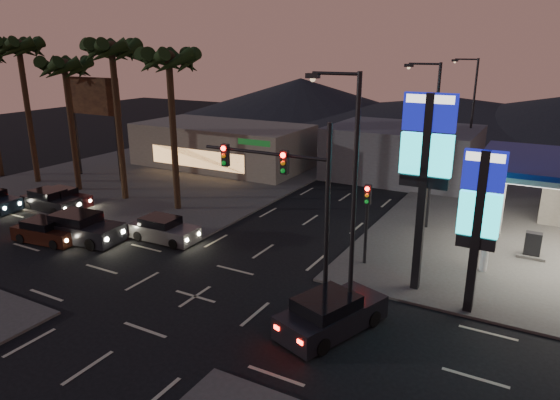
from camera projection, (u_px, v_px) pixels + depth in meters
The scene contains 24 objects.
ground at pixel (195, 297), 22.55m from camera, with size 140.00×140.00×0.00m, color black.
corner_lot_nw at pixel (164, 177), 43.34m from camera, with size 24.00×24.00×0.12m, color #47443F.
pylon_sign_tall at pixel (426, 155), 21.33m from camera, with size 2.20×0.35×9.00m.
pylon_sign_short at pixel (480, 208), 19.84m from camera, with size 1.60×0.35×7.00m.
traffic_signal_mast at pixel (290, 186), 20.94m from camera, with size 6.10×0.39×8.00m.
pedestal_signal at pixel (367, 211), 24.98m from camera, with size 0.32×0.39×4.30m.
streetlight_near at pixel (349, 190), 18.56m from camera, with size 2.14×0.25×10.00m.
streetlight_mid at pixel (431, 137), 29.43m from camera, with size 2.14×0.25×10.00m.
streetlight_far at pixel (470, 112), 41.14m from camera, with size 2.14×0.25×10.00m.
palm_a at pixel (169, 70), 31.92m from camera, with size 4.41×4.41×10.86m.
palm_b at pixel (113, 60), 34.08m from camera, with size 4.41×4.41×11.46m.
palm_c at pixel (65, 75), 36.72m from camera, with size 4.41×4.41×10.26m.
palm_d at pixel (20, 56), 38.67m from camera, with size 4.41×4.41×11.66m.
billboard at pixel (93, 104), 41.09m from camera, with size 6.00×0.30×8.50m.
building_far_west at pixel (223, 145), 46.86m from camera, with size 16.00×8.00×4.00m, color #726B5B.
building_far_mid at pixel (403, 152), 42.72m from camera, with size 12.00×9.00×4.40m, color #4C4C51.
hill_left at pixel (300, 97), 83.45m from camera, with size 40.00×40.00×6.00m, color black.
hill_center at pixel (455, 111), 72.13m from camera, with size 60.00×60.00×4.00m, color black.
car_lane_a_front at pixel (80, 228), 28.93m from camera, with size 5.19×2.54×1.64m.
car_lane_a_mid at pixel (46, 232), 28.80m from camera, with size 4.18×2.11×1.32m.
car_lane_b_front at pixel (164, 230), 29.00m from camera, with size 4.27×1.89×1.37m.
car_lane_b_mid at pixel (51, 201), 34.43m from camera, with size 4.39×1.88×1.42m.
car_lane_b_rear at pixel (63, 198), 35.15m from camera, with size 4.14×1.91×1.32m.
suv_station at pixel (331, 314), 19.62m from camera, with size 3.41×5.04×1.56m.
Camera 1 is at (13.21, -15.87, 10.76)m, focal length 32.00 mm.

